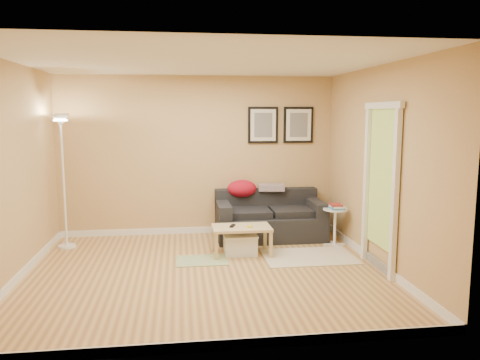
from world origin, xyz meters
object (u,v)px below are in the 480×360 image
Objects in this scene: side_table at (335,227)px; floor_lamp at (64,185)px; sofa at (270,215)px; storage_bin at (240,244)px; book_stack at (336,206)px; coffee_table at (242,241)px.

side_table is 0.28× the size of floor_lamp.
sofa is 3.18m from floor_lamp.
floor_lamp is (-2.54, 0.68, 0.80)m from storage_bin.
book_stack reaches higher than side_table.
coffee_table is 0.41× the size of floor_lamp.
book_stack is at bearing -5.92° from floor_lamp.
coffee_table is at bearing -48.05° from storage_bin.
coffee_table reaches higher than storage_bin.
storage_bin is 0.83× the size of side_table.
floor_lamp reaches higher than sofa.
storage_bin is 1.52m from side_table.
sofa is 1.04m from storage_bin.
floor_lamp is at bearing 164.90° from storage_bin.
side_table is at bearing 10.66° from storage_bin.
storage_bin is 1.92× the size of book_stack.
floor_lamp reaches higher than storage_bin.
side_table is 4.09m from floor_lamp.
side_table is (0.90, -0.55, -0.09)m from sofa.
book_stack is (0.01, -0.01, 0.32)m from side_table.
storage_bin is 2.75m from floor_lamp.
storage_bin is at bearing 126.77° from coffee_table.
side_table reaches higher than storage_bin.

